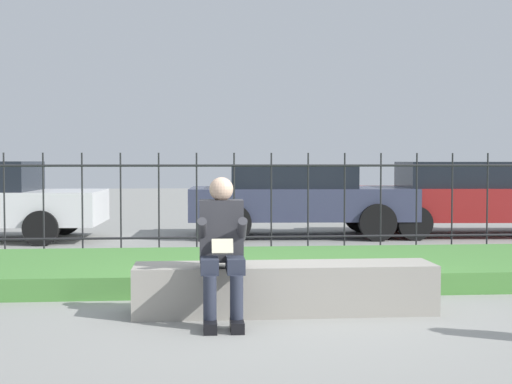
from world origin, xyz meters
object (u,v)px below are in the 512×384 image
object	(u,v)px
car_parked_right	(477,196)
stone_bench	(285,291)
person_seated_reader	(222,243)
car_parked_center	(299,198)

from	to	relation	value
car_parked_right	stone_bench	bearing A→B (deg)	-119.97
stone_bench	person_seated_reader	world-z (taller)	person_seated_reader
car_parked_right	car_parked_center	world-z (taller)	car_parked_right
stone_bench	car_parked_right	distance (m)	7.93
stone_bench	person_seated_reader	size ratio (longest dim) A/B	2.19
person_seated_reader	car_parked_center	distance (m)	7.07
stone_bench	person_seated_reader	bearing A→B (deg)	-152.12
stone_bench	person_seated_reader	distance (m)	0.82
person_seated_reader	car_parked_right	world-z (taller)	car_parked_right
person_seated_reader	car_parked_center	world-z (taller)	car_parked_center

